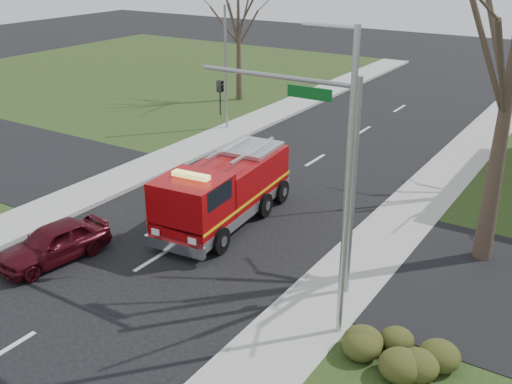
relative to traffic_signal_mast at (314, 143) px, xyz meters
The scene contains 10 objects.
ground 7.18m from the traffic_signal_mast, 163.94° to the right, with size 120.00×120.00×0.00m, color black.
sidewalk_right 4.97m from the traffic_signal_mast, 56.58° to the right, with size 2.40×80.00×0.15m, color #9F9E99.
sidewalk_left 12.41m from the traffic_signal_mast, behind, with size 2.40×80.00×0.15m, color #9F9E99.
hedge_corner 6.14m from the traffic_signal_mast, 33.41° to the right, with size 2.80×2.00×0.90m, color #343B15.
bare_tree_left 23.97m from the traffic_signal_mast, 129.43° to the left, with size 4.50×4.50×9.00m.
traffic_signal_mast is the anchor object (origin of this frame).
streetlight_pole 2.78m from the traffic_signal_mast, 46.02° to the right, with size 1.48×0.16×8.40m.
utility_pole_far 17.38m from the traffic_signal_mast, 133.85° to the left, with size 0.14×0.14×7.00m, color gray.
fire_engine 6.40m from the traffic_signal_mast, 155.65° to the left, with size 3.14×7.06×2.77m.
parked_car_maroon 9.59m from the traffic_signal_mast, 157.15° to the right, with size 1.57×3.91×1.33m, color #430A12.
Camera 1 is at (12.73, -13.39, 10.09)m, focal length 42.00 mm.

